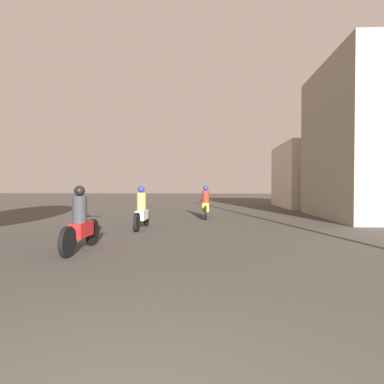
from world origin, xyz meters
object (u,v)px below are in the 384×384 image
at_px(building_right_near, 384,141).
at_px(motorcycle_yellow, 206,205).
at_px(motorcycle_white, 142,212).
at_px(building_right_far, 312,176).
at_px(motorcycle_red, 81,225).

bearing_deg(building_right_near, motorcycle_yellow, -176.72).
bearing_deg(motorcycle_white, building_right_far, 56.51).
relative_size(motorcycle_white, building_right_near, 0.29).
height_order(motorcycle_white, building_right_near, building_right_near).
relative_size(building_right_near, building_right_far, 1.19).
bearing_deg(motorcycle_white, building_right_near, 27.94).
height_order(building_right_near, building_right_far, building_right_near).
distance_m(motorcycle_yellow, building_right_far, 11.09).
bearing_deg(motorcycle_yellow, motorcycle_white, -123.96).
height_order(motorcycle_white, building_right_far, building_right_far).
bearing_deg(building_right_far, motorcycle_yellow, -133.55).
bearing_deg(building_right_near, building_right_far, 95.54).
relative_size(motorcycle_red, motorcycle_yellow, 0.99).
height_order(motorcycle_red, building_right_near, building_right_near).
xyz_separation_m(motorcycle_red, motorcycle_yellow, (2.80, 7.25, 0.01)).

